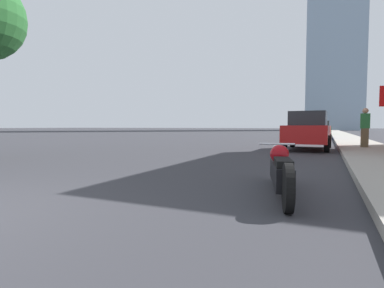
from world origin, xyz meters
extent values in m
cube|color=#9E998E|center=(5.79, 40.00, 0.07)|extent=(2.22, 240.00, 0.15)
cylinder|color=black|center=(3.35, 4.21, 0.30)|extent=(0.23, 0.61, 0.61)
cylinder|color=black|center=(3.78, 2.25, 0.30)|extent=(0.23, 0.61, 0.61)
cube|color=black|center=(3.57, 3.23, 0.33)|extent=(0.56, 1.54, 0.32)
sphere|color=#9E0C14|center=(3.50, 3.53, 0.60)|extent=(0.30, 0.30, 0.30)
cube|color=black|center=(3.64, 2.91, 0.53)|extent=(0.36, 0.73, 0.10)
sphere|color=silver|center=(3.34, 4.24, 0.62)|extent=(0.16, 0.16, 0.16)
cylinder|color=silver|center=(3.37, 4.10, 0.72)|extent=(0.61, 0.17, 0.04)
cube|color=red|center=(3.42, 13.08, 0.71)|extent=(1.91, 4.35, 0.74)
cube|color=#23282D|center=(3.42, 13.08, 1.40)|extent=(1.57, 2.11, 0.63)
cylinder|color=black|center=(2.63, 14.44, 0.34)|extent=(0.22, 0.69, 0.69)
cylinder|color=black|center=(4.30, 14.38, 0.34)|extent=(0.22, 0.69, 0.69)
cylinder|color=black|center=(2.53, 11.78, 0.34)|extent=(0.22, 0.69, 0.69)
cylinder|color=black|center=(4.21, 11.72, 0.34)|extent=(0.22, 0.69, 0.69)
cube|color=#1E3899|center=(3.27, 25.45, 0.73)|extent=(2.27, 4.58, 0.78)
cube|color=#23282D|center=(3.27, 25.45, 1.44)|extent=(1.77, 2.26, 0.65)
cylinder|color=black|center=(2.26, 26.72, 0.34)|extent=(0.26, 0.70, 0.69)
cylinder|color=black|center=(4.01, 26.89, 0.34)|extent=(0.26, 0.70, 0.69)
cylinder|color=black|center=(2.52, 24.00, 0.34)|extent=(0.26, 0.70, 0.69)
cylinder|color=black|center=(4.27, 24.17, 0.34)|extent=(0.26, 0.70, 0.69)
cube|color=#1E6B33|center=(3.59, 36.55, 0.71)|extent=(2.13, 4.39, 0.71)
cube|color=#23282D|center=(3.59, 36.55, 1.39)|extent=(1.65, 2.17, 0.65)
cylinder|color=black|center=(2.64, 37.77, 0.36)|extent=(0.27, 0.74, 0.72)
cylinder|color=black|center=(4.26, 37.94, 0.36)|extent=(0.27, 0.74, 0.72)
cylinder|color=black|center=(2.92, 35.16, 0.36)|extent=(0.27, 0.74, 0.72)
cylinder|color=black|center=(4.53, 35.33, 0.36)|extent=(0.27, 0.74, 0.72)
cube|color=silver|center=(3.52, 48.05, 0.65)|extent=(1.90, 4.04, 0.62)
cube|color=#23282D|center=(3.52, 48.05, 1.27)|extent=(1.59, 1.95, 0.63)
cylinder|color=black|center=(2.63, 49.27, 0.34)|extent=(0.21, 0.68, 0.68)
cylinder|color=black|center=(4.36, 49.31, 0.34)|extent=(0.21, 0.68, 0.68)
cylinder|color=black|center=(2.68, 46.79, 0.34)|extent=(0.21, 0.68, 0.68)
cylinder|color=black|center=(4.41, 46.83, 0.34)|extent=(0.21, 0.68, 0.68)
cube|color=brown|center=(5.69, 13.36, 0.55)|extent=(0.29, 0.20, 0.81)
cube|color=#2D7F42|center=(5.69, 13.36, 1.28)|extent=(0.36, 0.20, 0.64)
sphere|color=tan|center=(5.69, 13.36, 1.72)|extent=(0.24, 0.24, 0.24)
camera|label=1|loc=(4.19, -1.45, 1.04)|focal=28.00mm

